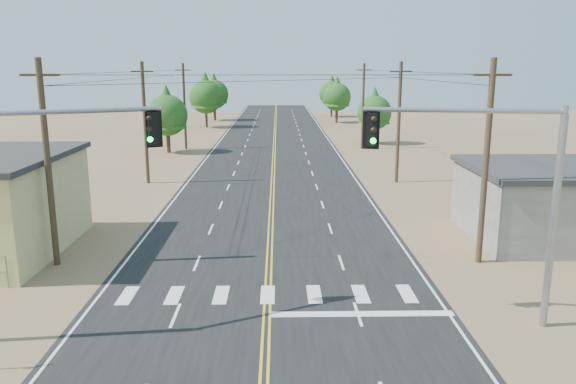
{
  "coord_description": "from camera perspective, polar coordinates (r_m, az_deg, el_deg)",
  "views": [
    {
      "loc": [
        0.47,
        -14.53,
        9.57
      ],
      "look_at": [
        0.95,
        12.61,
        3.5
      ],
      "focal_mm": 35.0,
      "sensor_mm": 36.0,
      "label": 1
    }
  ],
  "objects": [
    {
      "name": "utility_pole_left_near",
      "position": [
        29.05,
        -23.22,
        2.77
      ],
      "size": [
        1.8,
        0.3,
        10.0
      ],
      "color": "#4C3826",
      "rests_on": "ground"
    },
    {
      "name": "tree_left_near",
      "position": [
        65.06,
        -12.2,
        8.04
      ],
      "size": [
        4.63,
        4.63,
        7.71
      ],
      "color": "#3F2D1E",
      "rests_on": "ground"
    },
    {
      "name": "utility_pole_right_far",
      "position": [
        67.42,
        7.63,
        8.71
      ],
      "size": [
        1.8,
        0.3,
        10.0
      ],
      "color": "#4C3826",
      "rests_on": "ground"
    },
    {
      "name": "signal_mast_left",
      "position": [
        21.73,
        -25.38,
        0.88
      ],
      "size": [
        6.6,
        3.19,
        8.25
      ],
      "rotation": [
        0.0,
        0.0,
        0.43
      ],
      "color": "gray",
      "rests_on": "ground"
    },
    {
      "name": "tree_right_mid",
      "position": [
        98.98,
        5.0,
        9.88
      ],
      "size": [
        4.85,
        4.85,
        8.09
      ],
      "color": "#3F2D1E",
      "rests_on": "ground"
    },
    {
      "name": "tree_right_near",
      "position": [
        71.92,
        8.78,
        8.32
      ],
      "size": [
        4.3,
        4.3,
        7.17
      ],
      "color": "#3F2D1E",
      "rests_on": "ground"
    },
    {
      "name": "signal_mast_right",
      "position": [
        21.7,
        20.55,
        1.29
      ],
      "size": [
        7.01,
        1.57,
        8.27
      ],
      "rotation": [
        0.0,
        0.0,
        -0.19
      ],
      "color": "gray",
      "rests_on": "ground"
    },
    {
      "name": "utility_pole_right_mid",
      "position": [
        47.8,
        11.19,
        7.02
      ],
      "size": [
        1.8,
        0.3,
        10.0
      ],
      "color": "#4C3826",
      "rests_on": "ground"
    },
    {
      "name": "utility_pole_left_mid",
      "position": [
        48.01,
        -14.33,
        6.9
      ],
      "size": [
        1.8,
        0.3,
        10.0
      ],
      "color": "#4C3826",
      "rests_on": "ground"
    },
    {
      "name": "utility_pole_right_near",
      "position": [
        28.7,
        19.47,
        2.96
      ],
      "size": [
        1.8,
        0.3,
        10.0
      ],
      "color": "#4C3826",
      "rests_on": "ground"
    },
    {
      "name": "tree_left_mid",
      "position": [
        91.78,
        -8.36,
        9.88
      ],
      "size": [
        5.32,
        5.32,
        8.86
      ],
      "color": "#3F2D1E",
      "rests_on": "ground"
    },
    {
      "name": "road",
      "position": [
        45.54,
        -1.59,
        0.48
      ],
      "size": [
        15.0,
        200.0,
        0.02
      ],
      "primitive_type": "cube",
      "color": "black",
      "rests_on": "ground"
    },
    {
      "name": "utility_pole_left_far",
      "position": [
        67.57,
        -10.48,
        8.62
      ],
      "size": [
        1.8,
        0.3,
        10.0
      ],
      "color": "#4C3826",
      "rests_on": "ground"
    },
    {
      "name": "tree_left_far",
      "position": [
        103.84,
        -7.51,
        10.11
      ],
      "size": [
        5.15,
        5.15,
        8.59
      ],
      "color": "#3F2D1E",
      "rests_on": "ground"
    },
    {
      "name": "tree_right_far",
      "position": [
        110.87,
        4.47,
        10.19
      ],
      "size": [
        4.88,
        4.88,
        8.13
      ],
      "color": "#3F2D1E",
      "rests_on": "ground"
    }
  ]
}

